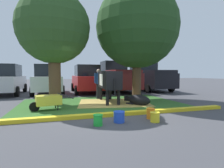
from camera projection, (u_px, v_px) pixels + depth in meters
name	position (u px, v px, depth m)	size (l,w,h in m)	color
ground_plane	(103.00, 114.00, 6.13)	(80.00, 80.00, 0.00)	#424247
grass_island	(101.00, 103.00, 8.30)	(7.31, 4.70, 0.02)	#2D5B23
curb_yellow	(118.00, 114.00, 5.91)	(8.51, 0.24, 0.12)	yellow
hay_bedding	(114.00, 103.00, 8.34)	(3.20, 2.40, 0.04)	tan
shade_tree_left	(54.00, 28.00, 7.82)	(3.21, 3.21, 5.05)	#4C3823
shade_tree_right	(137.00, 27.00, 9.24)	(4.30, 4.30, 5.99)	#4C3823
cow_holstein	(108.00, 80.00, 8.52)	(0.86, 3.14, 1.55)	black
calf_lying	(138.00, 100.00, 7.80)	(0.99, 1.27, 0.48)	black
person_handler	(99.00, 83.00, 9.77)	(0.51, 0.34, 1.65)	black
wheelbarrow	(48.00, 100.00, 6.71)	(1.62, 0.82, 0.63)	gold
bucket_green	(98.00, 120.00, 4.78)	(0.27, 0.27, 0.31)	green
bucket_blue	(119.00, 117.00, 5.10)	(0.34, 0.34, 0.32)	blue
bucket_yellow	(155.00, 117.00, 5.13)	(0.29, 0.29, 0.29)	yellow
bucket_orange	(151.00, 113.00, 5.51)	(0.28, 0.28, 0.33)	orange
sedan_silver	(6.00, 80.00, 11.75)	(2.06, 4.42, 2.02)	silver
hatchback_white	(49.00, 80.00, 12.30)	(2.06, 4.42, 2.02)	silver
sedan_blue	(87.00, 79.00, 13.02)	(2.06, 4.42, 2.02)	red
pickup_truck_maroon	(117.00, 77.00, 14.06)	(2.27, 5.42, 2.42)	maroon
pickup_truck_black	(148.00, 77.00, 14.92)	(2.27, 5.42, 2.42)	black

